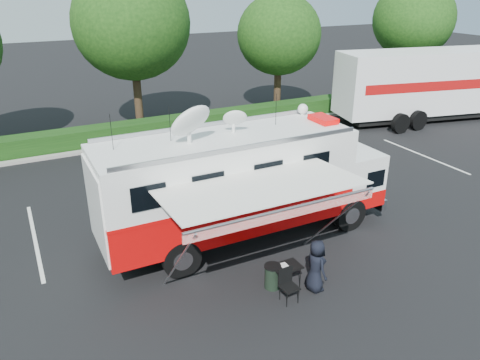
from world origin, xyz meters
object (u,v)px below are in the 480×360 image
object	(u,v)px
folding_table	(287,267)
trash_bin	(272,276)
command_truck	(245,183)
semi_trailer	(444,83)

from	to	relation	value
folding_table	trash_bin	world-z (taller)	trash_bin
command_truck	trash_bin	size ratio (longest dim) A/B	13.48
command_truck	folding_table	bearing A→B (deg)	-94.35
command_truck	semi_trailer	bearing A→B (deg)	23.12
command_truck	folding_table	distance (m)	3.33
trash_bin	semi_trailer	xyz separation A→B (m)	(18.32, 10.45, 1.84)
trash_bin	command_truck	bearing A→B (deg)	78.27
command_truck	trash_bin	bearing A→B (deg)	-101.73
folding_table	semi_trailer	xyz separation A→B (m)	(17.95, 10.59, 1.56)
folding_table	semi_trailer	world-z (taller)	semi_trailer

